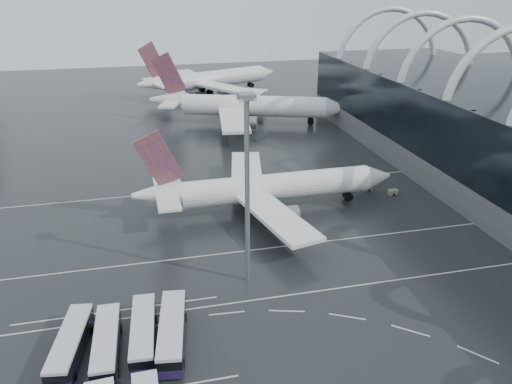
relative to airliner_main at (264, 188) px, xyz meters
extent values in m
plane|color=black|center=(-4.06, -27.39, -4.48)|extent=(420.00, 420.00, 0.00)
torus|color=silver|center=(53.94, 0.61, 13.52)|extent=(33.80, 1.80, 33.80)
torus|color=silver|center=(53.94, 19.61, 13.52)|extent=(33.80, 1.80, 33.80)
torus|color=silver|center=(53.94, 38.61, 13.52)|extent=(33.80, 1.80, 33.80)
torus|color=silver|center=(53.94, 57.61, 13.52)|extent=(33.80, 1.80, 33.80)
cube|color=silver|center=(-4.06, -29.39, -4.47)|extent=(120.00, 0.25, 0.01)
cube|color=silver|center=(-4.06, -15.39, -4.47)|extent=(120.00, 0.25, 0.01)
cube|color=silver|center=(-4.06, 12.61, -4.47)|extent=(120.00, 0.25, 0.01)
cube|color=silver|center=(-28.06, -27.39, -4.47)|extent=(28.00, 0.25, 0.01)
cylinder|color=white|center=(2.69, 0.04, 0.16)|extent=(38.06, 5.83, 5.28)
cone|color=white|center=(24.41, 0.35, 0.16)|extent=(5.53, 5.36, 5.28)
cone|color=white|center=(-20.85, -0.30, 1.07)|extent=(9.17, 5.41, 5.28)
cube|color=#51196B|center=(-19.94, -0.29, 7.81)|extent=(8.77, 0.67, 11.18)
cube|color=white|center=(-19.03, -0.28, 1.07)|extent=(4.33, 16.43, 0.45)
cube|color=white|center=(-0.78, -11.38, -0.38)|extent=(11.26, 23.59, 0.73)
cube|color=white|center=(-1.11, 11.36, -0.38)|extent=(10.65, 23.55, 0.73)
cylinder|color=gray|center=(1.90, -8.16, -2.02)|extent=(5.05, 3.17, 3.09)
cylinder|color=gray|center=(1.66, 8.21, -2.02)|extent=(5.05, 3.17, 3.09)
cube|color=black|center=(-0.95, -0.01, -3.48)|extent=(11.00, 5.98, 2.00)
cylinder|color=white|center=(12.40, 62.08, 1.15)|extent=(44.12, 20.75, 6.40)
cone|color=white|center=(36.52, 53.63, 1.15)|extent=(8.37, 8.23, 6.40)
cone|color=white|center=(-13.81, 71.26, 2.26)|extent=(12.53, 9.69, 6.40)
cube|color=#51196B|center=(-12.77, 70.89, 10.42)|extent=(10.25, 4.14, 13.57)
cube|color=white|center=(-11.73, 70.53, 2.26)|extent=(11.26, 20.39, 0.55)
cube|color=white|center=(3.67, 50.52, 0.49)|extent=(11.17, 28.35, 0.88)
cube|color=white|center=(12.79, 76.56, 0.49)|extent=(20.94, 27.59, 0.88)
cylinder|color=gray|center=(8.07, 53.07, -1.50)|extent=(6.97, 5.55, 3.75)
cylinder|color=gray|center=(14.64, 71.82, -1.50)|extent=(6.97, 5.55, 3.75)
cube|color=black|center=(8.23, 63.54, -3.26)|extent=(14.84, 11.05, 2.43)
cylinder|color=white|center=(7.63, 109.72, 1.12)|extent=(42.10, 21.16, 6.36)
cone|color=white|center=(30.62, 118.51, 1.12)|extent=(8.42, 8.29, 6.36)
cone|color=white|center=(-17.41, 100.16, 2.21)|extent=(12.52, 9.86, 6.36)
cube|color=#51196B|center=(-16.39, 100.55, 10.33)|extent=(10.10, 4.39, 13.48)
cube|color=white|center=(-15.36, 100.94, 2.21)|extent=(11.66, 20.20, 0.55)
cube|color=white|center=(8.42, 95.35, 0.46)|extent=(21.34, 27.19, 0.88)
cube|color=white|center=(-1.37, 120.97, 0.46)|extent=(11.83, 28.28, 0.88)
cylinder|color=gray|center=(10.13, 100.11, -1.51)|extent=(6.97, 5.64, 3.73)
cylinder|color=gray|center=(3.08, 118.55, -1.51)|extent=(6.97, 5.64, 3.73)
cube|color=black|center=(3.53, 108.16, -3.27)|extent=(14.80, 11.26, 2.41)
cube|color=#22143F|center=(-33.32, -35.37, -3.60)|extent=(4.76, 12.90, 1.07)
cube|color=black|center=(-33.32, -35.37, -2.44)|extent=(4.77, 12.66, 1.26)
cube|color=silver|center=(-33.32, -35.37, -1.59)|extent=(4.76, 12.90, 0.44)
cylinder|color=black|center=(-32.62, -39.57, -3.99)|extent=(0.49, 1.01, 0.97)
cylinder|color=black|center=(-35.29, -39.15, -3.99)|extent=(0.49, 1.01, 0.97)
cylinder|color=black|center=(-31.35, -31.60, -3.99)|extent=(0.49, 1.01, 0.97)
cylinder|color=black|center=(-34.02, -31.17, -3.99)|extent=(0.49, 1.01, 0.97)
cube|color=#22143F|center=(-29.04, -36.27, -3.60)|extent=(3.17, 12.69, 1.07)
cube|color=black|center=(-29.04, -36.27, -2.44)|extent=(3.22, 12.44, 1.26)
cube|color=silver|center=(-29.04, -36.27, -1.59)|extent=(3.17, 12.69, 0.44)
cylinder|color=black|center=(-27.81, -40.35, -3.99)|extent=(0.37, 0.98, 0.97)
cylinder|color=black|center=(-30.51, -40.27, -3.99)|extent=(0.37, 0.98, 0.97)
cylinder|color=black|center=(-27.58, -32.28, -3.99)|extent=(0.37, 0.98, 0.97)
cylinder|color=black|center=(-30.28, -32.20, -3.99)|extent=(0.37, 0.98, 0.97)
cube|color=#22143F|center=(-24.61, -35.19, -3.60)|extent=(3.58, 12.87, 1.08)
cube|color=black|center=(-24.61, -35.19, -2.42)|extent=(3.62, 12.62, 1.27)
cube|color=silver|center=(-24.61, -35.19, -1.56)|extent=(3.58, 12.87, 0.44)
cylinder|color=black|center=(-23.48, -39.33, -3.99)|extent=(0.40, 1.00, 0.98)
cylinder|color=black|center=(-26.20, -39.17, -3.99)|extent=(0.40, 1.00, 0.98)
cylinder|color=black|center=(-23.01, -31.21, -3.99)|extent=(0.40, 1.00, 0.98)
cylinder|color=black|center=(-25.73, -31.05, -3.99)|extent=(0.40, 1.00, 0.98)
cube|color=#22143F|center=(-21.05, -35.89, -3.54)|extent=(4.75, 13.80, 1.14)
cube|color=black|center=(-21.05, -35.89, -2.29)|extent=(4.77, 13.54, 1.35)
cube|color=silver|center=(-21.05, -35.89, -1.38)|extent=(4.75, 13.80, 0.47)
cylinder|color=black|center=(-20.18, -40.37, -3.96)|extent=(0.50, 1.08, 1.04)
cylinder|color=black|center=(-23.05, -39.99, -3.96)|extent=(0.50, 1.08, 1.04)
cylinder|color=black|center=(-19.05, -31.79, -3.96)|extent=(0.50, 1.08, 1.04)
cylinder|color=black|center=(-21.92, -31.42, -3.96)|extent=(0.50, 1.08, 1.04)
cylinder|color=gray|center=(-8.65, -24.09, 9.61)|extent=(0.70, 0.70, 28.17)
cube|color=gray|center=(-8.65, -24.09, 24.00)|extent=(2.21, 2.21, 0.80)
cube|color=silver|center=(-8.65, -24.09, 23.70)|extent=(2.01, 2.01, 0.40)
cube|color=slate|center=(24.43, 3.99, -3.94)|extent=(1.98, 1.17, 1.08)
cube|color=slate|center=(28.59, 0.70, -3.93)|extent=(2.01, 1.19, 1.09)
cube|color=#AC8D17|center=(11.41, 6.90, -3.93)|extent=(2.00, 1.18, 1.09)
camera|label=1|loc=(-22.40, -87.63, 38.55)|focal=35.00mm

